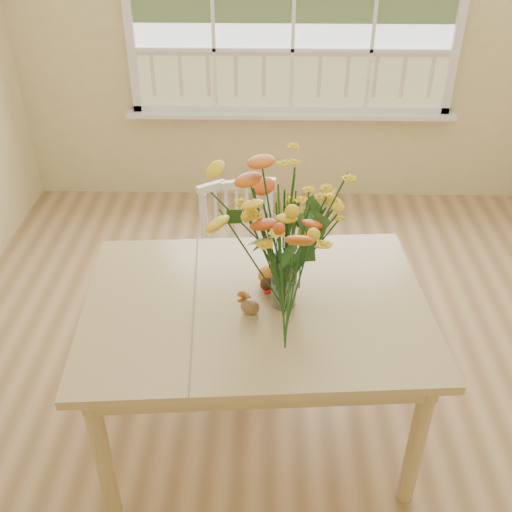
{
  "coord_description": "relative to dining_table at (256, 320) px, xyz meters",
  "views": [
    {
      "loc": [
        -0.16,
        -2.06,
        2.3
      ],
      "look_at": [
        -0.21,
        -0.11,
        0.98
      ],
      "focal_mm": 42.0,
      "sensor_mm": 36.0,
      "label": 1
    }
  ],
  "objects": [
    {
      "name": "flower_vase",
      "position": [
        0.11,
        0.0,
        0.45
      ],
      "size": [
        0.5,
        0.5,
        0.59
      ],
      "color": "white",
      "rests_on": "dining_table"
    },
    {
      "name": "dark_gourd",
      "position": [
        0.05,
        0.08,
        0.12
      ],
      "size": [
        0.13,
        0.07,
        0.06
      ],
      "color": "#38160F",
      "rests_on": "dining_table"
    },
    {
      "name": "wall_back",
      "position": [
        0.21,
        2.38,
        0.68
      ],
      "size": [
        4.0,
        0.02,
        2.7
      ],
      "primitive_type": "cube",
      "color": "beige",
      "rests_on": "floor"
    },
    {
      "name": "turkey_figurine",
      "position": [
        -0.02,
        -0.08,
        0.13
      ],
      "size": [
        0.09,
        0.08,
        0.1
      ],
      "rotation": [
        0.0,
        0.0,
        -0.28
      ],
      "color": "#CCB78C",
      "rests_on": "dining_table"
    },
    {
      "name": "dining_table",
      "position": [
        0.0,
        0.0,
        0.0
      ],
      "size": [
        1.48,
        1.11,
        0.76
      ],
      "rotation": [
        0.0,
        0.0,
        0.07
      ],
      "color": "tan",
      "rests_on": "floor"
    },
    {
      "name": "windsor_chair",
      "position": [
        -0.1,
        0.74,
        -0.17
      ],
      "size": [
        0.49,
        0.48,
        0.88
      ],
      "rotation": [
        0.0,
        0.0,
        0.26
      ],
      "color": "white",
      "rests_on": "floor"
    },
    {
      "name": "floor",
      "position": [
        0.21,
        0.13,
        -0.67
      ],
      "size": [
        4.0,
        4.5,
        0.01
      ],
      "primitive_type": "cube",
      "color": "#987249",
      "rests_on": "ground"
    },
    {
      "name": "pumpkin",
      "position": [
        0.06,
        0.13,
        0.13
      ],
      "size": [
        0.11,
        0.11,
        0.08
      ],
      "primitive_type": "ellipsoid",
      "color": "orange",
      "rests_on": "dining_table"
    }
  ]
}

